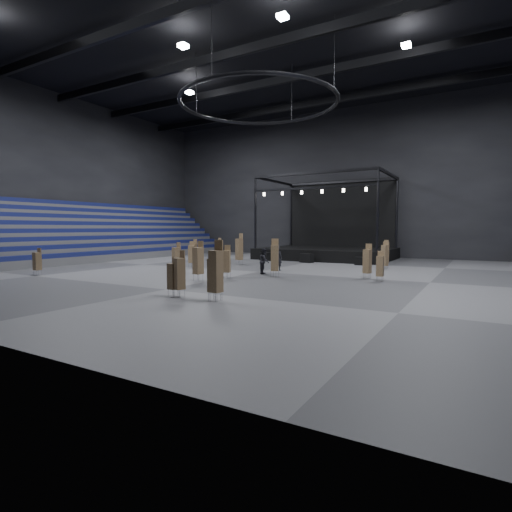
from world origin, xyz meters
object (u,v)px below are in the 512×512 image
Objects in this scene: flight_case_mid at (307,258)px; chair_stack_10 at (367,261)px; chair_stack_14 at (239,249)px; chair_stack_17 at (220,251)px; chair_stack_1 at (219,249)px; chair_stack_15 at (275,257)px; flight_case_right at (361,261)px; chair_stack_3 at (173,276)px; chair_stack_6 at (215,275)px; chair_stack_7 at (194,250)px; chair_stack_9 at (179,273)px; stage at (329,246)px; chair_stack_8 at (227,261)px; chair_stack_11 at (37,261)px; man_center at (278,258)px; chair_stack_13 at (192,254)px; chair_stack_12 at (177,257)px; chair_stack_16 at (198,260)px; flight_case_left at (265,256)px; crew_member at (264,261)px; chair_stack_0 at (216,270)px; chair_stack_5 at (385,255)px; chair_stack_4 at (380,266)px; chair_stack_2 at (386,254)px.

flight_case_mid is 13.04m from chair_stack_10.
chair_stack_14 is 2.81m from chair_stack_17.
chair_stack_1 is 0.90× the size of chair_stack_15.
chair_stack_14 is at bearing -35.75° from chair_stack_17.
flight_case_mid reaches higher than flight_case_right.
chair_stack_3 is 0.83× the size of chair_stack_6.
chair_stack_9 reaches higher than chair_stack_7.
stage is 18.80m from chair_stack_15.
chair_stack_8 is at bearing -111.84° from flight_case_right.
chair_stack_11 is (-21.40, -9.98, -0.17)m from chair_stack_10.
flight_case_mid is 8.07m from man_center.
flight_case_mid is 5.49m from flight_case_right.
chair_stack_13 is (3.43, -4.59, 0.03)m from chair_stack_7.
chair_stack_12 is at bearing 159.43° from chair_stack_8.
chair_stack_16 reaches higher than chair_stack_3.
crew_member reaches higher than flight_case_left.
flight_case_right is at bearing 49.02° from chair_stack_11.
chair_stack_0 is 0.98× the size of chair_stack_14.
chair_stack_5 is at bearing -16.93° from chair_stack_17.
chair_stack_12 is at bearing -89.81° from flight_case_left.
chair_stack_10 is (-1.10, 1.10, 0.19)m from chair_stack_4.
chair_stack_15 is 12.61m from chair_stack_17.
stage is 15.43m from chair_stack_7.
chair_stack_15 is (7.39, 1.83, 0.15)m from chair_stack_12.
flight_case_left is 0.97× the size of flight_case_mid.
chair_stack_3 is 9.66m from chair_stack_15.
chair_stack_7 is at bearing -150.91° from chair_stack_5.
man_center is (5.56, 5.90, -0.25)m from chair_stack_12.
chair_stack_15 reaches higher than chair_stack_11.
chair_stack_1 is at bearing 172.44° from chair_stack_14.
chair_stack_6 is 8.94m from chair_stack_8.
crew_member is at bearing -112.24° from flight_case_right.
chair_stack_13 is (-1.92, -9.88, 0.78)m from flight_case_left.
chair_stack_0 is at bearing -22.48° from chair_stack_12.
stage is 5.18× the size of chair_stack_15.
chair_stack_8 is (-8.14, -12.30, -0.05)m from chair_stack_2.
chair_stack_15 reaches higher than chair_stack_3.
chair_stack_7 reaches higher than chair_stack_17.
stage is at bearing 99.53° from chair_stack_3.
chair_stack_6 is at bearing -77.97° from chair_stack_5.
flight_case_left is 14.96m from chair_stack_8.
chair_stack_5 reaches higher than chair_stack_4.
chair_stack_12 reaches higher than chair_stack_9.
chair_stack_13 is at bearing -162.78° from chair_stack_2.
chair_stack_11 is at bearing 34.75° from man_center.
chair_stack_15 reaches higher than chair_stack_7.
chair_stack_8 is at bearing -104.67° from chair_stack_5.
chair_stack_9 is at bearing -179.49° from chair_stack_6.
stage is 6.10× the size of chair_stack_7.
chair_stack_1 reaches higher than flight_case_left.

